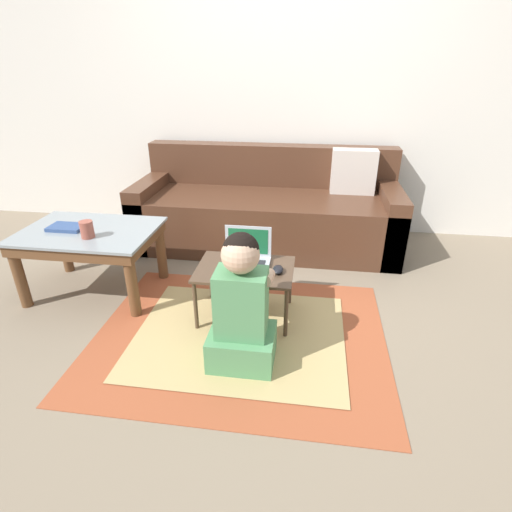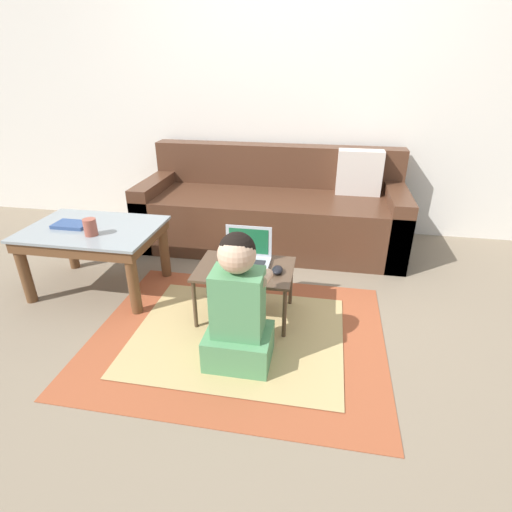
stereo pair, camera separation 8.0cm
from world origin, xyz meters
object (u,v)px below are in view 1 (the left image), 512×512
at_px(couch, 268,211).
at_px(laptop_desk, 245,273).
at_px(computer_mouse, 278,269).
at_px(person_seated, 242,308).
at_px(laptop, 246,258).
at_px(coffee_table, 90,240).
at_px(cup_on_table, 87,229).
at_px(book_on_table, 67,227).

height_order(couch, laptop_desk, couch).
bearing_deg(computer_mouse, person_seated, -110.31).
height_order(laptop, computer_mouse, laptop).
distance_m(couch, person_seated, 1.57).
bearing_deg(laptop, couch, 89.64).
bearing_deg(coffee_table, couch, 42.92).
bearing_deg(couch, coffee_table, -137.08).
xyz_separation_m(laptop_desk, laptop, (-0.00, 0.06, 0.07)).
bearing_deg(couch, computer_mouse, -80.74).
bearing_deg(laptop_desk, laptop, 90.61).
relative_size(computer_mouse, cup_on_table, 0.90).
bearing_deg(book_on_table, laptop_desk, -7.36).
bearing_deg(laptop, coffee_table, 174.25).
relative_size(coffee_table, person_seated, 1.17).
distance_m(coffee_table, laptop_desk, 1.08).
height_order(coffee_table, book_on_table, book_on_table).
xyz_separation_m(cup_on_table, book_on_table, (-0.21, 0.11, -0.04)).
bearing_deg(book_on_table, computer_mouse, -7.24).
height_order(coffee_table, laptop, laptop).
distance_m(couch, laptop_desk, 1.16).
bearing_deg(cup_on_table, coffee_table, 119.93).
relative_size(coffee_table, cup_on_table, 8.07).
xyz_separation_m(computer_mouse, book_on_table, (-1.40, 0.18, 0.11)).
relative_size(couch, laptop, 7.63).
bearing_deg(laptop_desk, book_on_table, 172.64).
distance_m(computer_mouse, book_on_table, 1.42).
distance_m(person_seated, cup_on_table, 1.16).
distance_m(couch, coffee_table, 1.46).
height_order(coffee_table, cup_on_table, cup_on_table).
bearing_deg(coffee_table, laptop, -5.75).
distance_m(coffee_table, book_on_table, 0.17).
distance_m(couch, computer_mouse, 1.20).
xyz_separation_m(coffee_table, book_on_table, (-0.14, -0.01, 0.09)).
xyz_separation_m(laptop_desk, book_on_table, (-1.21, 0.16, 0.17)).
relative_size(person_seated, cup_on_table, 6.91).
height_order(laptop_desk, person_seated, person_seated).
relative_size(cup_on_table, book_on_table, 0.48).
distance_m(laptop, person_seated, 0.48).
relative_size(couch, cup_on_table, 20.24).
bearing_deg(cup_on_table, laptop, 0.63).
bearing_deg(person_seated, couch, 91.70).
bearing_deg(coffee_table, laptop_desk, -8.67).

